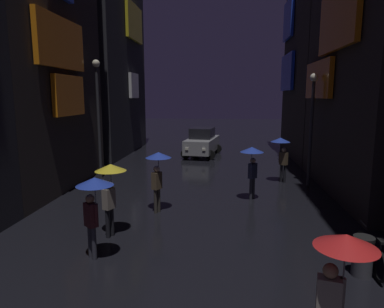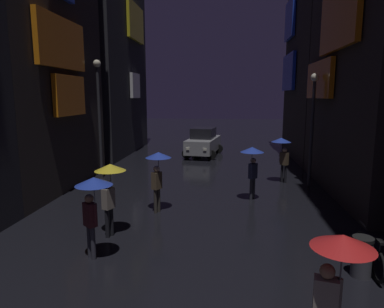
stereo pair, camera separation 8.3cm
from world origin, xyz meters
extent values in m
cube|color=#2D2826|center=(-7.50, 12.85, 7.37)|extent=(4.00, 7.71, 14.74)
cube|color=orange|center=(-5.35, 12.58, 4.06)|extent=(0.20, 2.56, 1.66)
cube|color=orange|center=(-5.35, 12.13, 6.11)|extent=(0.20, 3.81, 1.97)
cube|color=#232328|center=(-7.50, 22.48, 6.67)|extent=(4.00, 8.97, 13.33)
cube|color=white|center=(-5.35, 22.96, 4.77)|extent=(0.20, 1.95, 1.73)
cube|color=yellow|center=(-5.35, 23.54, 9.16)|extent=(0.20, 3.78, 2.47)
cube|color=orange|center=(5.35, 15.01, 4.77)|extent=(0.20, 3.85, 1.66)
cube|color=orange|center=(5.35, 12.73, 6.95)|extent=(0.20, 4.31, 2.35)
cube|color=#2D2826|center=(7.50, 21.82, 6.88)|extent=(4.00, 7.63, 13.75)
cube|color=#264CF9|center=(5.35, 23.20, 5.63)|extent=(0.20, 3.87, 2.43)
cube|color=#264CF9|center=(5.35, 23.63, 9.17)|extent=(0.20, 2.91, 2.56)
cylinder|color=black|center=(-2.16, 7.73, 0.42)|extent=(0.12, 0.12, 0.85)
cylinder|color=black|center=(-2.09, 7.90, 0.42)|extent=(0.12, 0.12, 0.85)
cube|color=gray|center=(-2.13, 7.82, 1.15)|extent=(0.34, 0.40, 0.60)
sphere|color=beige|center=(-2.13, 7.82, 1.56)|extent=(0.22, 0.22, 0.22)
cylinder|color=gray|center=(-2.10, 8.00, 1.20)|extent=(0.09, 0.09, 0.50)
cylinder|color=slate|center=(-2.10, 8.00, 1.53)|extent=(0.02, 0.02, 0.77)
cone|color=yellow|center=(-2.10, 8.00, 2.02)|extent=(0.90, 0.90, 0.20)
cylinder|color=#38332D|center=(-1.22, 9.95, 0.42)|extent=(0.12, 0.12, 0.85)
cylinder|color=#38332D|center=(-1.14, 10.11, 0.42)|extent=(0.12, 0.12, 0.85)
cube|color=brown|center=(-1.18, 10.03, 1.15)|extent=(0.35, 0.40, 0.60)
sphere|color=beige|center=(-1.18, 10.03, 1.56)|extent=(0.22, 0.22, 0.22)
cylinder|color=brown|center=(-1.14, 10.21, 1.20)|extent=(0.09, 0.09, 0.50)
cylinder|color=slate|center=(-1.14, 10.21, 1.53)|extent=(0.02, 0.02, 0.77)
cone|color=#263FB2|center=(-1.14, 10.21, 2.02)|extent=(0.90, 0.90, 0.20)
cylinder|color=#2D2D38|center=(2.31, 12.00, 0.42)|extent=(0.12, 0.12, 0.85)
cylinder|color=#2D2D38|center=(2.21, 11.86, 0.42)|extent=(0.12, 0.12, 0.85)
cube|color=#333859|center=(2.26, 11.93, 1.15)|extent=(0.38, 0.40, 0.60)
sphere|color=tan|center=(2.26, 11.93, 1.56)|extent=(0.22, 0.22, 0.22)
cylinder|color=#333859|center=(2.19, 11.76, 1.20)|extent=(0.09, 0.09, 0.50)
cylinder|color=slate|center=(2.19, 11.76, 1.53)|extent=(0.02, 0.02, 0.77)
cone|color=#263FB2|center=(2.19, 11.76, 2.02)|extent=(0.90, 0.90, 0.20)
cylinder|color=#2D2D38|center=(-2.19, 6.52, 0.42)|extent=(0.12, 0.12, 0.85)
cylinder|color=#2D2D38|center=(-2.05, 6.40, 0.42)|extent=(0.12, 0.12, 0.85)
cube|color=#4C1E23|center=(-2.12, 6.46, 1.15)|extent=(0.40, 0.39, 0.60)
sphere|color=#9E7051|center=(-2.12, 6.46, 1.56)|extent=(0.22, 0.22, 0.22)
cylinder|color=#4C1E23|center=(-1.95, 6.39, 1.20)|extent=(0.09, 0.09, 0.50)
cylinder|color=slate|center=(-1.95, 6.39, 1.53)|extent=(0.02, 0.02, 0.77)
cone|color=#263FB2|center=(-1.95, 6.39, 2.02)|extent=(0.90, 0.90, 0.20)
cube|color=gray|center=(2.70, 3.41, 1.15)|extent=(0.38, 0.29, 0.60)
sphere|color=#9E7051|center=(2.70, 3.41, 1.56)|extent=(0.22, 0.22, 0.22)
cylinder|color=gray|center=(2.88, 3.42, 1.20)|extent=(0.09, 0.09, 0.50)
cylinder|color=slate|center=(2.88, 3.42, 1.53)|extent=(0.02, 0.02, 0.77)
cone|color=red|center=(2.88, 3.42, 2.02)|extent=(0.90, 0.90, 0.20)
cylinder|color=black|center=(3.99, 14.72, 0.42)|extent=(0.12, 0.12, 0.85)
cylinder|color=black|center=(3.85, 14.83, 0.42)|extent=(0.12, 0.12, 0.85)
cube|color=brown|center=(3.92, 14.78, 1.15)|extent=(0.40, 0.39, 0.60)
sphere|color=beige|center=(3.92, 14.78, 1.56)|extent=(0.22, 0.22, 0.22)
cylinder|color=brown|center=(3.75, 14.85, 1.20)|extent=(0.09, 0.09, 0.50)
cylinder|color=slate|center=(3.75, 14.85, 1.53)|extent=(0.02, 0.02, 0.77)
cone|color=#263FB2|center=(3.75, 14.85, 2.02)|extent=(0.90, 0.90, 0.20)
torus|color=black|center=(4.62, 7.12, 0.36)|extent=(0.09, 0.72, 0.72)
torus|color=black|center=(4.58, 6.02, 0.36)|extent=(0.09, 0.72, 0.72)
cylinder|color=black|center=(4.60, 6.57, 0.54)|extent=(0.09, 1.00, 0.05)
cylinder|color=black|center=(4.58, 6.02, 0.71)|extent=(0.04, 0.04, 0.40)
cube|color=black|center=(4.58, 6.02, 0.93)|extent=(0.13, 0.24, 0.06)
cylinder|color=black|center=(4.62, 7.12, 0.91)|extent=(0.05, 0.45, 0.03)
cube|color=#99999E|center=(-0.37, 21.71, 0.77)|extent=(2.27, 4.30, 0.90)
cube|color=black|center=(-0.37, 21.71, 1.57)|extent=(1.70, 2.03, 0.70)
cylinder|color=black|center=(0.24, 20.28, 0.32)|extent=(0.67, 0.31, 0.64)
cylinder|color=black|center=(-1.36, 20.51, 0.32)|extent=(0.67, 0.31, 0.64)
cylinder|color=black|center=(0.62, 22.91, 0.32)|extent=(0.67, 0.31, 0.64)
cylinder|color=black|center=(-0.97, 23.15, 0.32)|extent=(0.67, 0.31, 0.64)
cube|color=white|center=(-0.12, 19.58, 0.77)|extent=(0.21, 0.09, 0.14)
cube|color=white|center=(-1.21, 19.74, 0.77)|extent=(0.21, 0.09, 0.14)
cylinder|color=#2D2D33|center=(-5.00, 14.89, 2.70)|extent=(0.14, 0.14, 5.39)
sphere|color=#F9EFCC|center=(-5.00, 14.89, 5.57)|extent=(0.36, 0.36, 0.36)
cylinder|color=#2D2D33|center=(5.00, 14.37, 2.33)|extent=(0.14, 0.14, 4.67)
sphere|color=#F9EFCC|center=(5.00, 14.37, 4.85)|extent=(0.36, 0.36, 0.36)
cylinder|color=#3F3F47|center=(4.30, 6.24, 0.42)|extent=(0.44, 0.44, 0.85)
cylinder|color=black|center=(4.30, 6.24, 0.89)|extent=(0.46, 0.46, 0.08)
camera|label=1|loc=(1.14, -1.33, 4.05)|focal=32.00mm
camera|label=2|loc=(1.23, -1.32, 4.05)|focal=32.00mm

